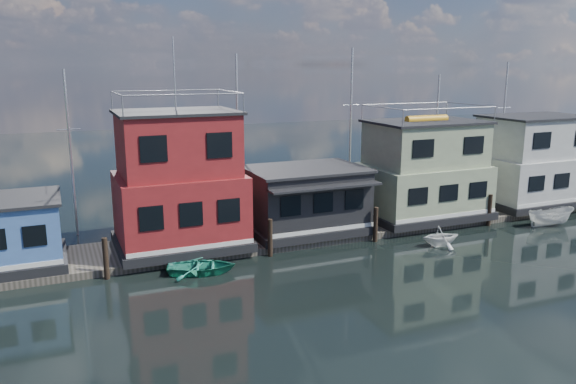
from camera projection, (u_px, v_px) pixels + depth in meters
name	position (u px, v px, depth m)	size (l,w,h in m)	color
ground	(425.00, 307.00, 25.54)	(160.00, 160.00, 0.00)	black
dock	(312.00, 232.00, 36.27)	(48.00, 5.00, 0.40)	#595147
houseboat_red	(179.00, 183.00, 32.17)	(7.40, 5.90, 11.86)	black
houseboat_dark	(306.00, 199.00, 35.57)	(7.40, 6.10, 4.06)	black
houseboat_green	(424.00, 172.00, 38.76)	(8.40, 5.90, 7.03)	black
houseboat_white	(533.00, 162.00, 42.56)	(8.40, 5.90, 6.66)	black
pilings	(327.00, 231.00, 33.43)	(42.28, 0.28, 2.20)	#2D2116
background_masts	(336.00, 135.00, 42.28)	(36.40, 0.16, 12.00)	silver
motorboat	(551.00, 217.00, 38.13)	(1.26, 3.36, 1.30)	silver
dinghy_white	(441.00, 236.00, 33.93)	(2.07, 2.40, 1.26)	white
dinghy_teal	(202.00, 267.00, 29.54)	(2.57, 3.59, 0.74)	#279075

